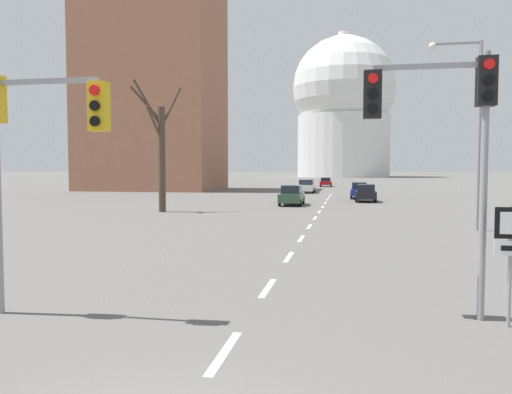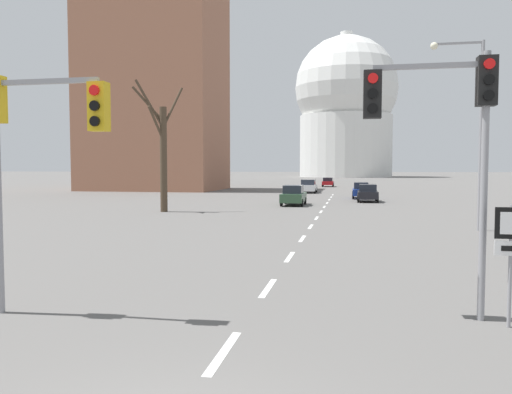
{
  "view_description": "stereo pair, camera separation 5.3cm",
  "coord_description": "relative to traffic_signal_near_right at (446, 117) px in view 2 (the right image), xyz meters",
  "views": [
    {
      "loc": [
        1.99,
        -4.46,
        3.04
      ],
      "look_at": [
        -0.03,
        6.36,
        2.4
      ],
      "focal_mm": 35.0,
      "sensor_mm": 36.0,
      "label": 1
    },
    {
      "loc": [
        2.04,
        -4.45,
        3.04
      ],
      "look_at": [
        -0.03,
        6.36,
        2.4
      ],
      "focal_mm": 35.0,
      "sensor_mm": 36.0,
      "label": 2
    }
  ],
  "objects": [
    {
      "name": "lane_stripe_3",
      "position": [
        -3.87,
        10.84,
        -4.04
      ],
      "size": [
        0.16,
        2.0,
        0.01
      ],
      "primitive_type": "cube",
      "color": "silver",
      "rests_on": "ground_plane"
    },
    {
      "name": "street_lamp_right",
      "position": [
        3.87,
        15.27,
        1.53
      ],
      "size": [
        2.5,
        0.36,
        9.14
      ],
      "color": "gray",
      "rests_on": "ground_plane"
    },
    {
      "name": "apartment_block_left",
      "position": [
        -28.85,
        56.03,
        10.09
      ],
      "size": [
        18.0,
        14.0,
        28.26
      ],
      "primitive_type": "cube",
      "color": "#9E664C",
      "rests_on": "ground_plane"
    },
    {
      "name": "lane_stripe_1",
      "position": [
        -3.87,
        1.84,
        -4.04
      ],
      "size": [
        0.16,
        2.0,
        0.01
      ],
      "primitive_type": "cube",
      "color": "silver",
      "rests_on": "ground_plane"
    },
    {
      "name": "lane_stripe_7",
      "position": [
        -3.87,
        28.84,
        -4.04
      ],
      "size": [
        0.16,
        2.0,
        0.01
      ],
      "primitive_type": "cube",
      "color": "silver",
      "rests_on": "ground_plane"
    },
    {
      "name": "traffic_signal_near_left",
      "position": [
        -8.22,
        -1.33,
        -0.21
      ],
      "size": [
        2.66,
        0.34,
        5.02
      ],
      "color": "gray",
      "rests_on": "ground_plane"
    },
    {
      "name": "sedan_far_left",
      "position": [
        -0.35,
        35.54,
        -3.24
      ],
      "size": [
        1.84,
        4.07,
        1.58
      ],
      "color": "black",
      "rests_on": "ground_plane"
    },
    {
      "name": "lane_stripe_8",
      "position": [
        -3.87,
        33.34,
        -4.04
      ],
      "size": [
        0.16,
        2.0,
        0.01
      ],
      "primitive_type": "cube",
      "color": "silver",
      "rests_on": "ground_plane"
    },
    {
      "name": "lane_stripe_10",
      "position": [
        -3.87,
        42.34,
        -4.04
      ],
      "size": [
        0.16,
        2.0,
        0.01
      ],
      "primitive_type": "cube",
      "color": "silver",
      "rests_on": "ground_plane"
    },
    {
      "name": "lane_stripe_4",
      "position": [
        -3.87,
        15.34,
        -4.04
      ],
      "size": [
        0.16,
        2.0,
        0.01
      ],
      "primitive_type": "cube",
      "color": "silver",
      "rests_on": "ground_plane"
    },
    {
      "name": "sedan_far_right",
      "position": [
        -6.44,
        30.06,
        -3.22
      ],
      "size": [
        1.82,
        4.4,
        1.65
      ],
      "color": "#2D4C33",
      "rests_on": "ground_plane"
    },
    {
      "name": "capitol_dome",
      "position": [
        -3.87,
        166.09,
        20.16
      ],
      "size": [
        35.17,
        35.17,
        49.67
      ],
      "color": "silver",
      "rests_on": "ground_plane"
    },
    {
      "name": "lane_stripe_2",
      "position": [
        -3.87,
        6.34,
        -4.04
      ],
      "size": [
        0.16,
        2.0,
        0.01
      ],
      "primitive_type": "cube",
      "color": "silver",
      "rests_on": "ground_plane"
    },
    {
      "name": "lane_stripe_9",
      "position": [
        -3.87,
        37.84,
        -4.04
      ],
      "size": [
        0.16,
        2.0,
        0.01
      ],
      "primitive_type": "cube",
      "color": "silver",
      "rests_on": "ground_plane"
    },
    {
      "name": "route_sign_post",
      "position": [
        1.16,
        -0.39,
        -2.45
      ],
      "size": [
        0.6,
        0.08,
        2.35
      ],
      "color": "gray",
      "rests_on": "ground_plane"
    },
    {
      "name": "sedan_near_left",
      "position": [
        -0.85,
        40.45,
        -3.22
      ],
      "size": [
        1.7,
        4.53,
        1.62
      ],
      "color": "navy",
      "rests_on": "ground_plane"
    },
    {
      "name": "lane_stripe_0",
      "position": [
        -3.87,
        -2.66,
        -4.04
      ],
      "size": [
        0.16,
        2.0,
        0.01
      ],
      "primitive_type": "cube",
      "color": "silver",
      "rests_on": "ground_plane"
    },
    {
      "name": "traffic_signal_near_right",
      "position": [
        0.0,
        0.0,
        0.0
      ],
      "size": [
        2.53,
        0.34,
        5.31
      ],
      "color": "gray",
      "rests_on": "ground_plane"
    },
    {
      "name": "sedan_near_right",
      "position": [
        -6.96,
        50.66,
        -3.22
      ],
      "size": [
        1.96,
        4.6,
        1.65
      ],
      "color": "silver",
      "rests_on": "ground_plane"
    },
    {
      "name": "bare_tree_left_near",
      "position": [
        -14.68,
        22.28,
        0.18
      ],
      "size": [
        3.15,
        1.98,
        9.08
      ],
      "color": "#473828",
      "rests_on": "ground_plane"
    },
    {
      "name": "lane_stripe_11",
      "position": [
        -3.87,
        46.84,
        -4.04
      ],
      "size": [
        0.16,
        2.0,
        0.01
      ],
      "primitive_type": "cube",
      "color": "silver",
      "rests_on": "ground_plane"
    },
    {
      "name": "lane_stripe_5",
      "position": [
        -3.87,
        19.84,
        -4.04
      ],
      "size": [
        0.16,
        2.0,
        0.01
      ],
      "primitive_type": "cube",
      "color": "silver",
      "rests_on": "ground_plane"
    },
    {
      "name": "sedan_mid_centre",
      "position": [
        -5.55,
        71.96,
        -3.27
      ],
      "size": [
        1.85,
        4.23,
        1.5
      ],
      "color": "maroon",
      "rests_on": "ground_plane"
    },
    {
      "name": "lane_stripe_6",
      "position": [
        -3.87,
        24.34,
        -4.04
      ],
      "size": [
        0.16,
        2.0,
        0.01
      ],
      "primitive_type": "cube",
      "color": "silver",
      "rests_on": "ground_plane"
    }
  ]
}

